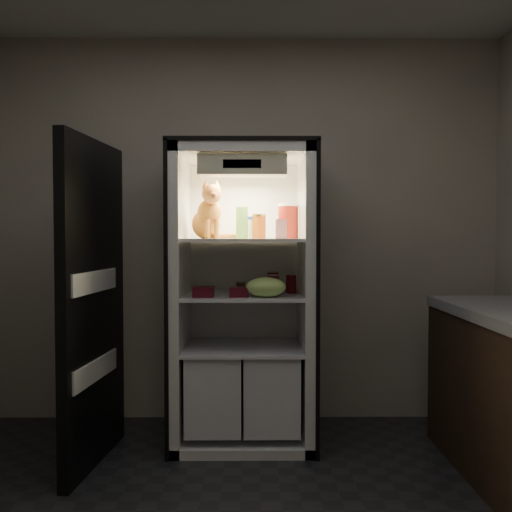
{
  "coord_description": "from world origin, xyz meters",
  "views": [
    {
      "loc": [
        0.06,
        -2.26,
        1.3
      ],
      "look_at": [
        0.08,
        1.32,
        1.18
      ],
      "focal_mm": 40.0,
      "sensor_mm": 36.0,
      "label": 1
    }
  ],
  "objects": [
    {
      "name": "soda_can_c",
      "position": [
        0.19,
        1.23,
        1.0
      ],
      "size": [
        0.07,
        0.07,
        0.13
      ],
      "color": "black",
      "rests_on": "refrigerator"
    },
    {
      "name": "cream_carton",
      "position": [
        0.23,
        1.21,
        1.35
      ],
      "size": [
        0.07,
        0.07,
        0.12
      ],
      "primitive_type": "cube",
      "color": "white",
      "rests_on": "refrigerator"
    },
    {
      "name": "room_shell",
      "position": [
        0.0,
        0.0,
        1.62
      ],
      "size": [
        3.6,
        3.6,
        3.6
      ],
      "color": "white",
      "rests_on": "floor"
    },
    {
      "name": "salsa_jar",
      "position": [
        0.1,
        1.34,
        1.37
      ],
      "size": [
        0.09,
        0.09,
        0.15
      ],
      "color": "maroon",
      "rests_on": "refrigerator"
    },
    {
      "name": "condiment_jar",
      "position": [
        -0.02,
        1.36,
        0.98
      ],
      "size": [
        0.06,
        0.06,
        0.08
      ],
      "color": "#4F2D16",
      "rests_on": "refrigerator"
    },
    {
      "name": "refrigerator",
      "position": [
        0.0,
        1.38,
        0.79
      ],
      "size": [
        0.9,
        0.72,
        1.88
      ],
      "color": "white",
      "rests_on": "floor"
    },
    {
      "name": "berry_box_right",
      "position": [
        -0.02,
        1.16,
        0.97
      ],
      "size": [
        0.11,
        0.11,
        0.06
      ],
      "primitive_type": "cube",
      "color": "#520D19",
      "rests_on": "refrigerator"
    },
    {
      "name": "tabby_cat",
      "position": [
        -0.22,
        1.33,
        1.43
      ],
      "size": [
        0.33,
        0.36,
        0.36
      ],
      "rotation": [
        0.0,
        0.0,
        0.31
      ],
      "color": "#B65817",
      "rests_on": "refrigerator"
    },
    {
      "name": "grape_bag",
      "position": [
        0.14,
        1.13,
        1.0
      ],
      "size": [
        0.24,
        0.17,
        0.12
      ],
      "primitive_type": "ellipsoid",
      "color": "#A3D463",
      "rests_on": "refrigerator"
    },
    {
      "name": "berry_box_left",
      "position": [
        -0.23,
        1.14,
        0.97
      ],
      "size": [
        0.12,
        0.12,
        0.06
      ],
      "primitive_type": "cube",
      "color": "#520D19",
      "rests_on": "refrigerator"
    },
    {
      "name": "fridge_door",
      "position": [
        -0.85,
        0.98,
        0.91
      ],
      "size": [
        0.14,
        0.87,
        1.85
      ],
      "rotation": [
        0.0,
        0.0,
        -0.1
      ],
      "color": "black",
      "rests_on": "floor"
    },
    {
      "name": "mayo_tub",
      "position": [
        0.07,
        1.43,
        1.36
      ],
      "size": [
        0.1,
        0.1,
        0.14
      ],
      "color": "white",
      "rests_on": "refrigerator"
    },
    {
      "name": "pepper_jar",
      "position": [
        0.29,
        1.42,
        1.4
      ],
      "size": [
        0.13,
        0.13,
        0.22
      ],
      "color": "#9C2B14",
      "rests_on": "refrigerator"
    },
    {
      "name": "parmesan_shaker",
      "position": [
        -0.01,
        1.34,
        1.39
      ],
      "size": [
        0.08,
        0.08,
        0.2
      ],
      "color": "green",
      "rests_on": "refrigerator"
    },
    {
      "name": "soda_can_a",
      "position": [
        0.19,
        1.44,
        1.01
      ],
      "size": [
        0.07,
        0.07,
        0.13
      ],
      "color": "black",
      "rests_on": "refrigerator"
    },
    {
      "name": "soda_can_b",
      "position": [
        0.31,
        1.37,
        1.0
      ],
      "size": [
        0.07,
        0.07,
        0.12
      ],
      "color": "black",
      "rests_on": "refrigerator"
    }
  ]
}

